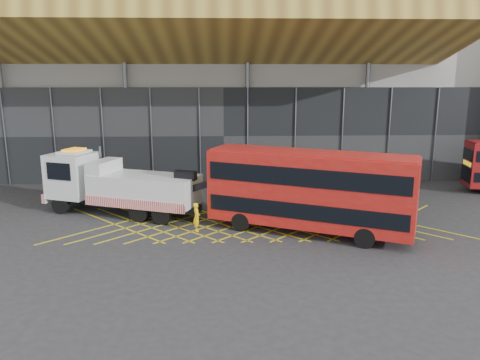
{
  "coord_description": "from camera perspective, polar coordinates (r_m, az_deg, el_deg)",
  "views": [
    {
      "loc": [
        1.91,
        -27.78,
        8.94
      ],
      "look_at": [
        3.0,
        1.5,
        2.4
      ],
      "focal_mm": 35.0,
      "sensor_mm": 36.0,
      "label": 1
    }
  ],
  "objects": [
    {
      "name": "ground_plane",
      "position": [
        29.24,
        -5.8,
        -5.28
      ],
      "size": [
        120.0,
        120.0,
        0.0
      ],
      "primitive_type": "plane",
      "color": "#29292B"
    },
    {
      "name": "recovery_truck",
      "position": [
        31.69,
        -14.82,
        -0.55
      ],
      "size": [
        12.02,
        6.34,
        4.26
      ],
      "rotation": [
        0.0,
        0.0,
        -0.35
      ],
      "color": "black",
      "rests_on": "ground_plane"
    },
    {
      "name": "road_markings",
      "position": [
        29.25,
        2.08,
        -5.21
      ],
      "size": [
        24.76,
        7.16,
        0.01
      ],
      "color": "yellow",
      "rests_on": "ground_plane"
    },
    {
      "name": "construction_building",
      "position": [
        46.17,
        -2.17,
        12.62
      ],
      "size": [
        55.0,
        23.97,
        18.0
      ],
      "color": "gray",
      "rests_on": "ground_plane"
    },
    {
      "name": "bus_towed",
      "position": [
        26.95,
        8.41,
        -1.05
      ],
      "size": [
        11.73,
        7.41,
        4.77
      ],
      "rotation": [
        0.0,
        0.0,
        -0.44
      ],
      "color": "#AD140F",
      "rests_on": "ground_plane"
    },
    {
      "name": "worker",
      "position": [
        27.59,
        -5.31,
        -4.51
      ],
      "size": [
        0.49,
        0.67,
        1.7
      ],
      "primitive_type": "imported",
      "rotation": [
        0.0,
        0.0,
        1.71
      ],
      "color": "yellow",
      "rests_on": "ground_plane"
    }
  ]
}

